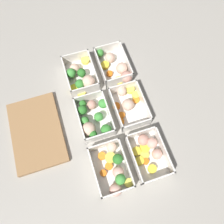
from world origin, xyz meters
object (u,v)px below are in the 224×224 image
Objects in this scene: container_far_left at (114,169)px; container_far_center at (93,118)px; container_near_left at (148,152)px; container_near_right at (116,67)px; container_far_right at (81,77)px; container_near_center at (128,104)px.

container_far_left is 1.14× the size of container_far_center.
container_near_left is 0.37m from container_near_right.
container_near_right and container_far_center have the same top height.
container_near_left is at bearing -158.31° from container_far_right.
container_near_right is (0.37, -0.00, 0.00)m from container_near_left.
container_near_center is at bearing 177.21° from container_near_right.
container_far_center is at bearing 97.66° from container_near_center.
container_far_center is at bearing 4.08° from container_far_left.
container_far_center is at bearing 141.52° from container_near_right.
container_far_left is (-0.22, 0.13, 0.00)m from container_near_center.
container_near_center is 1.07× the size of container_far_center.
container_far_right is (0.39, 0.01, 0.00)m from container_far_left.
container_far_left and container_far_right have the same top height.
container_far_center and container_far_right have the same top height.
container_far_left is at bearing -178.28° from container_far_right.
container_near_right is at bearing -2.79° from container_near_center.
container_near_left is at bearing -178.41° from container_near_center.
container_far_center is (-0.19, 0.15, 0.00)m from container_near_right.
container_far_left is 0.39m from container_far_right.
container_far_center is (0.18, 0.15, 0.01)m from container_near_left.
container_near_left and container_far_center have the same top height.
container_near_center is at bearing -30.76° from container_far_left.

